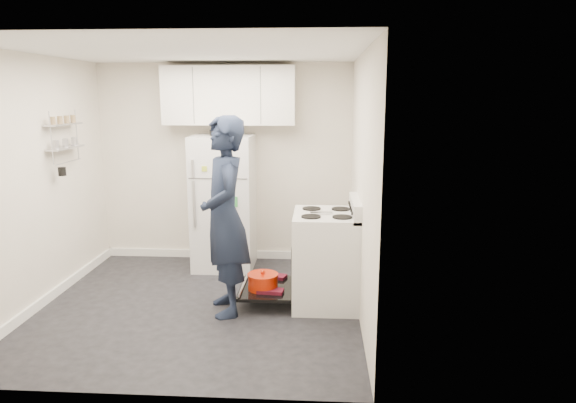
# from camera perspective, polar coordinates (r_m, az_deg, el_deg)

# --- Properties ---
(room) EXTENTS (3.21, 3.21, 2.51)m
(room) POSITION_cam_1_polar(r_m,az_deg,el_deg) (5.10, -10.46, 1.43)
(room) COLOR black
(room) RESTS_ON ground
(electric_range) EXTENTS (0.66, 0.76, 1.10)m
(electric_range) POSITION_cam_1_polar(r_m,az_deg,el_deg) (5.25, 4.08, -6.44)
(electric_range) COLOR silver
(electric_range) RESTS_ON ground
(open_oven_door) EXTENTS (0.55, 0.72, 0.24)m
(open_oven_door) POSITION_cam_1_polar(r_m,az_deg,el_deg) (5.34, -2.55, -9.20)
(open_oven_door) COLOR black
(open_oven_door) RESTS_ON ground
(refrigerator) EXTENTS (0.72, 0.74, 1.70)m
(refrigerator) POSITION_cam_1_polar(r_m,az_deg,el_deg) (6.33, -7.12, -0.04)
(refrigerator) COLOR silver
(refrigerator) RESTS_ON ground
(upper_cabinets) EXTENTS (1.60, 0.33, 0.70)m
(upper_cabinets) POSITION_cam_1_polar(r_m,az_deg,el_deg) (6.37, -6.55, 11.62)
(upper_cabinets) COLOR silver
(upper_cabinets) RESTS_ON room
(wall_shelf_rack) EXTENTS (0.14, 0.60, 0.61)m
(wall_shelf_rack) POSITION_cam_1_polar(r_m,az_deg,el_deg) (6.00, -23.60, 6.67)
(wall_shelf_rack) COLOR #B2B2B7
(wall_shelf_rack) RESTS_ON room
(person) EXTENTS (0.66, 0.81, 1.92)m
(person) POSITION_cam_1_polar(r_m,az_deg,el_deg) (4.95, -7.05, -1.70)
(person) COLOR #161E31
(person) RESTS_ON ground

